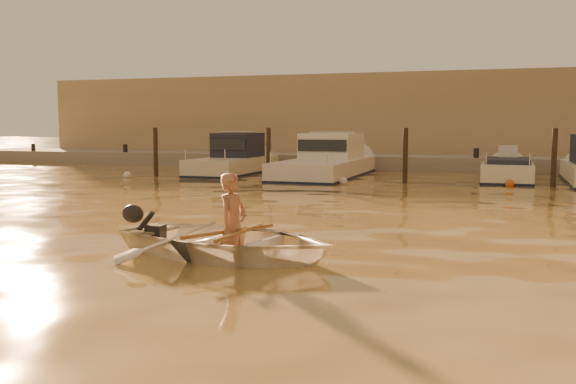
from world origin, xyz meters
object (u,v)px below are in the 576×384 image
at_px(waterfront_building, 445,119).
at_px(moored_boat_3, 507,175).
at_px(person, 233,225).
at_px(moored_boat_2, 327,161).
at_px(dinghy, 228,241).
at_px(moored_boat_1, 233,159).

bearing_deg(waterfront_building, moored_boat_3, -73.19).
relative_size(person, moored_boat_2, 0.19).
bearing_deg(dinghy, moored_boat_2, 19.15).
distance_m(moored_boat_2, moored_boat_3, 7.09).
height_order(moored_boat_2, waterfront_building, waterfront_building).
height_order(person, waterfront_building, waterfront_building).
xyz_separation_m(person, moored_boat_1, (-7.17, 16.29, 0.10)).
relative_size(dinghy, waterfront_building, 0.08).
height_order(person, moored_boat_1, moored_boat_1).
relative_size(dinghy, moored_boat_3, 0.70).
distance_m(person, waterfront_building, 27.37).
distance_m(dinghy, moored_boat_1, 17.75).
bearing_deg(person, waterfront_building, 7.55).
bearing_deg(moored_boat_2, dinghy, -80.11).
height_order(person, moored_boat_2, moored_boat_2).
xyz_separation_m(dinghy, person, (0.10, -0.02, 0.27)).
bearing_deg(person, moored_boat_1, 33.01).
height_order(dinghy, waterfront_building, waterfront_building).
xyz_separation_m(dinghy, moored_boat_1, (-7.07, 16.28, 0.36)).
xyz_separation_m(moored_boat_1, moored_boat_2, (4.23, 0.00, 0.00)).
height_order(dinghy, moored_boat_2, moored_boat_2).
relative_size(moored_boat_1, moored_boat_2, 0.74).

